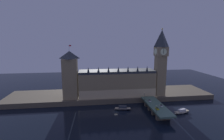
% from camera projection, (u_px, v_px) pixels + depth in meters
% --- Properties ---
extents(ground_plane, '(400.00, 400.00, 0.00)m').
position_uv_depth(ground_plane, '(116.00, 112.00, 144.40)').
color(ground_plane, black).
extents(embankment, '(220.00, 42.00, 5.07)m').
position_uv_depth(embankment, '(111.00, 95.00, 182.05)').
color(embankment, brown).
rests_on(embankment, ground_plane).
extents(parliament_hall, '(78.79, 20.71, 32.49)m').
position_uv_depth(parliament_hall, '(117.00, 83.00, 171.82)').
color(parliament_hall, '#8E7A56').
rests_on(parliament_hall, embankment).
extents(clock_tower, '(12.09, 12.20, 70.04)m').
position_uv_depth(clock_tower, '(161.00, 61.00, 169.24)').
color(clock_tower, '#8E7A56').
rests_on(clock_tower, embankment).
extents(victoria_tower, '(14.53, 14.53, 53.69)m').
position_uv_depth(victoria_tower, '(70.00, 75.00, 162.04)').
color(victoria_tower, '#8E7A56').
rests_on(victoria_tower, embankment).
extents(bridge, '(13.15, 46.00, 6.56)m').
position_uv_depth(bridge, '(156.00, 107.00, 143.16)').
color(bridge, '#476656').
rests_on(bridge, ground_plane).
extents(car_northbound_lead, '(1.92, 4.73, 1.41)m').
position_uv_depth(car_northbound_lead, '(149.00, 101.00, 151.60)').
color(car_northbound_lead, white).
rests_on(car_northbound_lead, bridge).
extents(car_northbound_trail, '(2.05, 3.84, 1.32)m').
position_uv_depth(car_northbound_trail, '(157.00, 109.00, 133.89)').
color(car_northbound_trail, yellow).
rests_on(car_northbound_trail, bridge).
extents(car_southbound_lead, '(2.00, 3.90, 1.52)m').
position_uv_depth(car_southbound_lead, '(161.00, 106.00, 139.59)').
color(car_southbound_lead, silver).
rests_on(car_southbound_lead, bridge).
extents(pedestrian_near_rail, '(0.38, 0.38, 1.81)m').
position_uv_depth(pedestrian_near_rail, '(156.00, 111.00, 128.23)').
color(pedestrian_near_rail, black).
rests_on(pedestrian_near_rail, bridge).
extents(pedestrian_mid_walk, '(0.38, 0.38, 1.59)m').
position_uv_depth(pedestrian_mid_walk, '(161.00, 103.00, 146.38)').
color(pedestrian_mid_walk, black).
rests_on(pedestrian_mid_walk, bridge).
extents(pedestrian_far_rail, '(0.38, 0.38, 1.64)m').
position_uv_depth(pedestrian_far_rail, '(145.00, 99.00, 154.88)').
color(pedestrian_far_rail, black).
rests_on(pedestrian_far_rail, bridge).
extents(street_lamp_near, '(1.34, 0.60, 6.04)m').
position_uv_depth(street_lamp_near, '(156.00, 108.00, 126.96)').
color(street_lamp_near, '#2D3333').
rests_on(street_lamp_near, bridge).
extents(street_lamp_far, '(1.34, 0.60, 7.31)m').
position_uv_depth(street_lamp_far, '(144.00, 95.00, 155.59)').
color(street_lamp_far, '#2D3333').
rests_on(street_lamp_far, bridge).
extents(boat_upstream, '(16.21, 6.19, 4.15)m').
position_uv_depth(boat_upstream, '(123.00, 109.00, 147.84)').
color(boat_upstream, '#28282D').
rests_on(boat_upstream, ground_plane).
extents(boat_downstream, '(16.32, 8.05, 3.69)m').
position_uv_depth(boat_downstream, '(182.00, 112.00, 141.62)').
color(boat_downstream, '#B2A893').
rests_on(boat_downstream, ground_plane).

